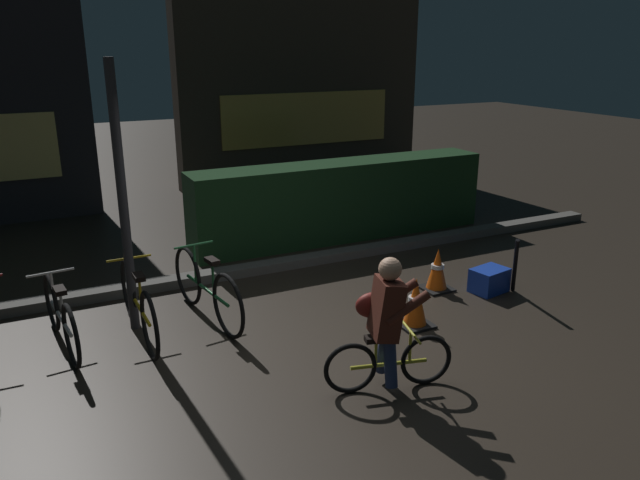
{
  "coord_description": "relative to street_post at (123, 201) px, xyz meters",
  "views": [
    {
      "loc": [
        -2.63,
        -5.15,
        2.97
      ],
      "look_at": [
        0.2,
        0.6,
        0.9
      ],
      "focal_mm": 34.55,
      "sensor_mm": 36.0,
      "label": 1
    }
  ],
  "objects": [
    {
      "name": "parked_bike_center_right",
      "position": [
        0.78,
        -0.14,
        -1.05
      ],
      "size": [
        0.46,
        1.75,
        0.81
      ],
      "rotation": [
        0.0,
        0.0,
        1.71
      ],
      "color": "black",
      "rests_on": "ground"
    },
    {
      "name": "parked_bike_left_mid",
      "position": [
        -0.73,
        -0.13,
        -1.08
      ],
      "size": [
        0.46,
        1.59,
        0.73
      ],
      "rotation": [
        0.0,
        0.0,
        1.69
      ],
      "color": "black",
      "rests_on": "ground"
    },
    {
      "name": "hedge_row",
      "position": [
        3.55,
        1.9,
        -0.81
      ],
      "size": [
        4.8,
        0.7,
        1.21
      ],
      "primitive_type": "cube",
      "color": "#19381C",
      "rests_on": "ground"
    },
    {
      "name": "street_post",
      "position": [
        0.0,
        0.0,
        0.0
      ],
      "size": [
        0.1,
        0.1,
        2.83
      ],
      "primitive_type": "cylinder",
      "color": "#2D2D33",
      "rests_on": "ground"
    },
    {
      "name": "closed_umbrella",
      "position": [
        4.3,
        -1.15,
        -1.02
      ],
      "size": [
        0.32,
        0.32,
        0.79
      ],
      "primitive_type": "cylinder",
      "rotation": [
        0.0,
        0.44,
        3.93
      ],
      "color": "black",
      "rests_on": "ground"
    },
    {
      "name": "sidewalk_curb",
      "position": [
        1.75,
        1.0,
        -1.36
      ],
      "size": [
        12.0,
        0.24,
        0.12
      ],
      "primitive_type": "cube",
      "color": "#56544F",
      "rests_on": "ground"
    },
    {
      "name": "storefront_right",
      "position": [
        4.77,
        6.0,
        0.71
      ],
      "size": [
        5.49,
        0.54,
        4.27
      ],
      "color": "#42382D",
      "rests_on": "ground"
    },
    {
      "name": "ground_plane",
      "position": [
        1.75,
        -1.2,
        -1.42
      ],
      "size": [
        40.0,
        40.0,
        0.0
      ],
      "primitive_type": "plane",
      "color": "#2D261E"
    },
    {
      "name": "traffic_cone_far",
      "position": [
        3.59,
        -0.56,
        -1.16
      ],
      "size": [
        0.36,
        0.36,
        0.54
      ],
      "color": "black",
      "rests_on": "ground"
    },
    {
      "name": "traffic_cone_near",
      "position": [
        2.76,
        -1.3,
        -1.15
      ],
      "size": [
        0.36,
        0.36,
        0.56
      ],
      "color": "black",
      "rests_on": "ground"
    },
    {
      "name": "parked_bike_center_left",
      "position": [
        0.02,
        -0.24,
        -1.06
      ],
      "size": [
        0.46,
        1.73,
        0.8
      ],
      "rotation": [
        0.0,
        0.0,
        1.59
      ],
      "color": "black",
      "rests_on": "ground"
    },
    {
      "name": "blue_crate",
      "position": [
        4.14,
        -0.9,
        -1.27
      ],
      "size": [
        0.49,
        0.4,
        0.3
      ],
      "primitive_type": "cube",
      "rotation": [
        0.0,
        0.0,
        0.19
      ],
      "color": "#193DB7",
      "rests_on": "ground"
    },
    {
      "name": "cyclist",
      "position": [
        1.79,
        -2.23,
        -0.79
      ],
      "size": [
        1.16,
        0.61,
        1.25
      ],
      "rotation": [
        0.0,
        0.0,
        -0.24
      ],
      "color": "black",
      "rests_on": "ground"
    }
  ]
}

